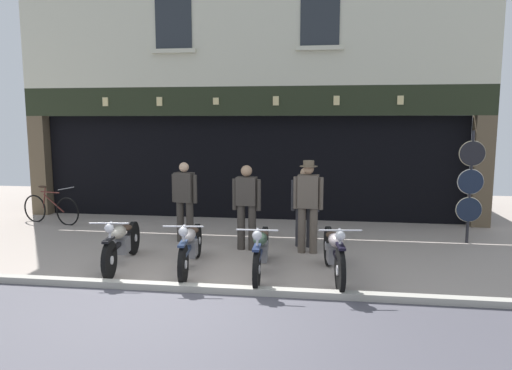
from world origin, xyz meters
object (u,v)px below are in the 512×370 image
object	(u,v)px
motorcycle_center_left	(190,246)
assistant_far_right	(308,202)
tyre_sign_pole	(470,183)
salesman_left	(185,198)
salesman_right	(305,203)
motorcycle_center	(261,250)
leaning_bicycle	(51,208)
advert_board_near	(141,151)
motorcycle_center_right	(334,251)
motorcycle_left	(122,242)
shopkeeper_center	(247,203)

from	to	relation	value
motorcycle_center_left	assistant_far_right	bearing A→B (deg)	-152.31
motorcycle_center_left	tyre_sign_pole	size ratio (longest dim) A/B	0.89
salesman_left	salesman_right	world-z (taller)	salesman_left
motorcycle_center_left	motorcycle_center	bearing A→B (deg)	169.52
motorcycle_center	salesman_left	bearing A→B (deg)	-47.61
leaning_bicycle	advert_board_near	bearing A→B (deg)	139.84
assistant_far_right	motorcycle_center_right	bearing A→B (deg)	113.26
motorcycle_center_left	motorcycle_left	bearing A→B (deg)	-8.30
motorcycle_center_left	tyre_sign_pole	distance (m)	5.75
motorcycle_center_left	advert_board_near	distance (m)	5.19
motorcycle_center	assistant_far_right	world-z (taller)	assistant_far_right
motorcycle_center	leaning_bicycle	size ratio (longest dim) A/B	1.23
shopkeeper_center	advert_board_near	world-z (taller)	advert_board_near
motorcycle_center_left	leaning_bicycle	xyz separation A→B (m)	(-4.35, 3.03, -0.05)
advert_board_near	leaning_bicycle	xyz separation A→B (m)	(-1.82, -1.32, -1.33)
motorcycle_center_left	salesman_left	distance (m)	1.93
salesman_right	advert_board_near	bearing A→B (deg)	-22.89
motorcycle_left	leaning_bicycle	bearing A→B (deg)	-50.85
salesman_left	shopkeeper_center	world-z (taller)	salesman_left
motorcycle_center	assistant_far_right	xyz separation A→B (m)	(0.71, 1.38, 0.56)
advert_board_near	leaning_bicycle	distance (m)	2.61
motorcycle_center	tyre_sign_pole	size ratio (longest dim) A/B	0.90
assistant_far_right	leaning_bicycle	xyz separation A→B (m)	(-6.26, 1.74, -0.60)
tyre_sign_pole	shopkeeper_center	bearing A→B (deg)	-165.89
motorcycle_center_right	advert_board_near	size ratio (longest dim) A/B	1.81
motorcycle_center_left	motorcycle_center	xyz separation A→B (m)	(1.20, -0.09, 0.00)
salesman_left	assistant_far_right	size ratio (longest dim) A/B	0.94
advert_board_near	salesman_left	bearing A→B (deg)	-53.34
salesman_left	shopkeeper_center	bearing A→B (deg)	174.27
salesman_right	tyre_sign_pole	size ratio (longest dim) A/B	0.69
motorcycle_center_right	tyre_sign_pole	distance (m)	3.86
salesman_left	tyre_sign_pole	xyz separation A→B (m)	(5.74, 0.69, 0.34)
assistant_far_right	advert_board_near	distance (m)	5.43
motorcycle_center_right	assistant_far_right	world-z (taller)	assistant_far_right
motorcycle_center	shopkeeper_center	size ratio (longest dim) A/B	1.26
shopkeeper_center	leaning_bicycle	bearing A→B (deg)	-13.34
salesman_left	leaning_bicycle	distance (m)	3.98
assistant_far_right	leaning_bicycle	world-z (taller)	assistant_far_right
motorcycle_center_left	shopkeeper_center	distance (m)	1.62
motorcycle_center_left	assistant_far_right	distance (m)	2.37
leaning_bicycle	motorcycle_center	bearing A→B (deg)	74.68
tyre_sign_pole	motorcycle_center_left	bearing A→B (deg)	-154.37
assistant_far_right	leaning_bicycle	size ratio (longest dim) A/B	1.04
motorcycle_center	tyre_sign_pole	xyz separation A→B (m)	(3.93, 2.55, 0.83)
motorcycle_center	salesman_left	world-z (taller)	salesman_left
shopkeeper_center	leaning_bicycle	xyz separation A→B (m)	(-5.09, 1.67, -0.55)
salesman_right	assistant_far_right	world-z (taller)	assistant_far_right
motorcycle_left	motorcycle_center_right	world-z (taller)	motorcycle_center_right
assistant_far_right	advert_board_near	world-z (taller)	advert_board_near
salesman_right	salesman_left	bearing A→B (deg)	7.14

